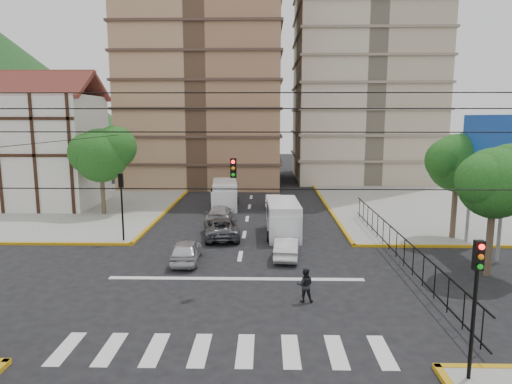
{
  "coord_description": "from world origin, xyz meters",
  "views": [
    {
      "loc": [
        1.51,
        -20.92,
        8.15
      ],
      "look_at": [
        0.95,
        4.1,
        4.0
      ],
      "focal_mm": 32.0,
      "sensor_mm": 36.0,
      "label": 1
    }
  ],
  "objects_px": {
    "traffic_light_se": "(476,287)",
    "van_right_lane": "(283,220)",
    "van_left_lane": "(225,195)",
    "car_silver_front_left": "(186,251)",
    "car_white_front_right": "(287,247)",
    "pedestrian_crosswalk": "(305,285)",
    "traffic_light_nw": "(122,196)"
  },
  "relations": [
    {
      "from": "car_silver_front_left",
      "to": "pedestrian_crosswalk",
      "type": "xyz_separation_m",
      "value": [
        6.24,
        -5.49,
        0.12
      ]
    },
    {
      "from": "traffic_light_nw",
      "to": "pedestrian_crosswalk",
      "type": "relative_size",
      "value": 2.84
    },
    {
      "from": "van_left_lane",
      "to": "car_silver_front_left",
      "type": "relative_size",
      "value": 1.42
    },
    {
      "from": "traffic_light_se",
      "to": "car_silver_front_left",
      "type": "bearing_deg",
      "value": 132.79
    },
    {
      "from": "traffic_light_nw",
      "to": "van_right_lane",
      "type": "xyz_separation_m",
      "value": [
        10.49,
        1.74,
        -1.95
      ]
    },
    {
      "from": "van_right_lane",
      "to": "car_silver_front_left",
      "type": "bearing_deg",
      "value": -137.24
    },
    {
      "from": "car_silver_front_left",
      "to": "car_white_front_right",
      "type": "relative_size",
      "value": 1.0
    },
    {
      "from": "traffic_light_se",
      "to": "van_right_lane",
      "type": "bearing_deg",
      "value": 106.41
    },
    {
      "from": "pedestrian_crosswalk",
      "to": "traffic_light_nw",
      "type": "bearing_deg",
      "value": -37.67
    },
    {
      "from": "car_white_front_right",
      "to": "van_right_lane",
      "type": "bearing_deg",
      "value": -84.17
    },
    {
      "from": "traffic_light_se",
      "to": "car_white_front_right",
      "type": "height_order",
      "value": "traffic_light_se"
    },
    {
      "from": "pedestrian_crosswalk",
      "to": "car_white_front_right",
      "type": "bearing_deg",
      "value": -82.64
    },
    {
      "from": "van_right_lane",
      "to": "car_silver_front_left",
      "type": "distance_m",
      "value": 8.05
    },
    {
      "from": "van_left_lane",
      "to": "pedestrian_crosswalk",
      "type": "xyz_separation_m",
      "value": [
        5.45,
        -20.92,
        -0.39
      ]
    },
    {
      "from": "traffic_light_nw",
      "to": "car_white_front_right",
      "type": "height_order",
      "value": "traffic_light_nw"
    },
    {
      "from": "traffic_light_se",
      "to": "car_white_front_right",
      "type": "distance_m",
      "value": 13.8
    },
    {
      "from": "traffic_light_se",
      "to": "car_white_front_right",
      "type": "relative_size",
      "value": 1.14
    },
    {
      "from": "van_right_lane",
      "to": "van_left_lane",
      "type": "relative_size",
      "value": 0.98
    },
    {
      "from": "van_right_lane",
      "to": "car_white_front_right",
      "type": "relative_size",
      "value": 1.4
    },
    {
      "from": "pedestrian_crosswalk",
      "to": "traffic_light_se",
      "type": "bearing_deg",
      "value": 129.23
    },
    {
      "from": "traffic_light_se",
      "to": "traffic_light_nw",
      "type": "height_order",
      "value": "same"
    },
    {
      "from": "van_right_lane",
      "to": "pedestrian_crosswalk",
      "type": "height_order",
      "value": "van_right_lane"
    },
    {
      "from": "car_silver_front_left",
      "to": "traffic_light_se",
      "type": "bearing_deg",
      "value": 130.77
    },
    {
      "from": "traffic_light_nw",
      "to": "van_left_lane",
      "type": "relative_size",
      "value": 0.8
    },
    {
      "from": "traffic_light_se",
      "to": "car_silver_front_left",
      "type": "xyz_separation_m",
      "value": [
        -10.78,
        11.65,
        -2.46
      ]
    },
    {
      "from": "traffic_light_se",
      "to": "van_right_lane",
      "type": "distance_m",
      "value": 18.18
    },
    {
      "from": "car_silver_front_left",
      "to": "car_white_front_right",
      "type": "bearing_deg",
      "value": -172.56
    },
    {
      "from": "traffic_light_se",
      "to": "van_left_lane",
      "type": "xyz_separation_m",
      "value": [
        -10.0,
        27.08,
        -1.95
      ]
    },
    {
      "from": "van_right_lane",
      "to": "car_white_front_right",
      "type": "height_order",
      "value": "van_right_lane"
    },
    {
      "from": "traffic_light_nw",
      "to": "car_silver_front_left",
      "type": "xyz_separation_m",
      "value": [
        4.82,
        -3.95,
        -2.46
      ]
    },
    {
      "from": "traffic_light_nw",
      "to": "car_silver_front_left",
      "type": "bearing_deg",
      "value": -39.35
    },
    {
      "from": "traffic_light_se",
      "to": "car_silver_front_left",
      "type": "height_order",
      "value": "traffic_light_se"
    }
  ]
}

